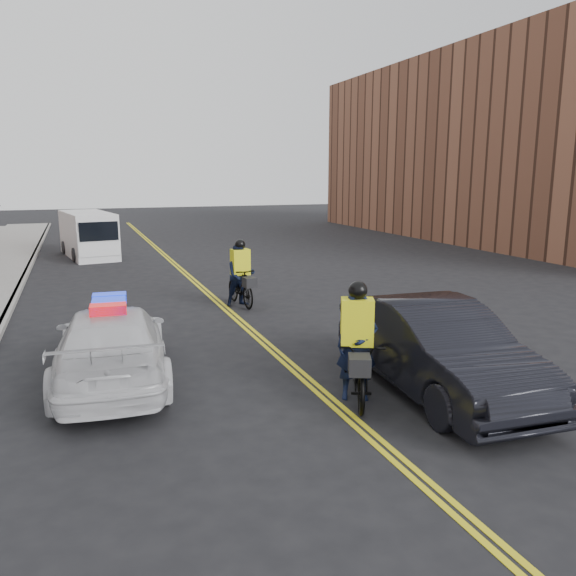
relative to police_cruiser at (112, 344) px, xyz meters
The scene contains 10 objects.
ground 3.61m from the police_cruiser, ahead, with size 120.00×120.00×0.00m, color black.
center_line_left 8.46m from the police_cruiser, 65.89° to the left, with size 0.10×60.00×0.01m, color gold.
center_line_right 8.52m from the police_cruiser, 64.90° to the left, with size 0.10×60.00×0.01m, color gold.
curb 8.11m from the police_cruiser, 107.86° to the left, with size 0.20×60.00×0.15m, color gray.
building_across 31.42m from the police_cruiser, 34.73° to the left, with size 12.00×30.00×11.00m, color brown.
police_cruiser is the anchor object (origin of this frame).
dark_sedan 6.10m from the police_cruiser, 25.60° to the right, with size 1.77×5.08×1.67m, color black.
cargo_van 17.87m from the police_cruiser, 89.84° to the left, with size 2.66×5.37×2.15m.
cyclist_near 4.67m from the police_cruiser, 31.30° to the right, with size 1.57×2.30×2.14m.
cyclist_far 6.69m from the police_cruiser, 52.46° to the left, with size 0.97×2.05×2.03m.
Camera 1 is at (-3.99, -10.53, 3.93)m, focal length 35.00 mm.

